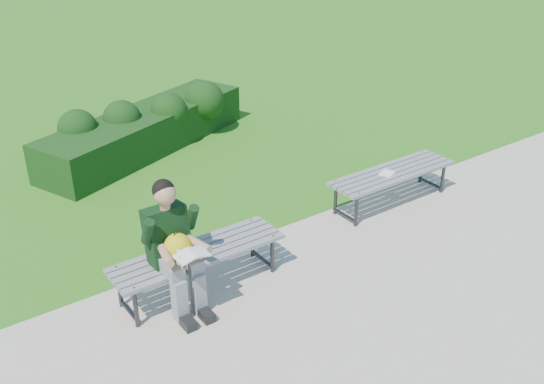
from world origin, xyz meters
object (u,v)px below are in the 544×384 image
(bench_right, at_px, (392,175))
(seated_boy, at_px, (174,244))
(bench_left, at_px, (198,256))
(paper_sheet, at_px, (387,173))
(hedge, at_px, (148,126))

(bench_right, bearing_deg, seated_boy, -174.61)
(bench_left, height_order, seated_boy, seated_boy)
(seated_boy, distance_m, paper_sheet, 3.18)
(bench_left, height_order, bench_right, same)
(paper_sheet, bearing_deg, bench_right, 0.00)
(hedge, height_order, seated_boy, seated_boy)
(bench_right, bearing_deg, hedge, 116.15)
(hedge, bearing_deg, paper_sheet, -65.16)
(seated_boy, xyz_separation_m, paper_sheet, (3.15, 0.31, -0.24))
(seated_boy, relative_size, paper_sheet, 4.95)
(bench_left, xyz_separation_m, paper_sheet, (2.85, 0.21, 0.06))
(bench_right, relative_size, seated_boy, 1.37)
(hedge, xyz_separation_m, bench_left, (-1.21, -3.77, 0.04))
(bench_left, bearing_deg, hedge, 72.26)
(hedge, bearing_deg, seated_boy, -111.27)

